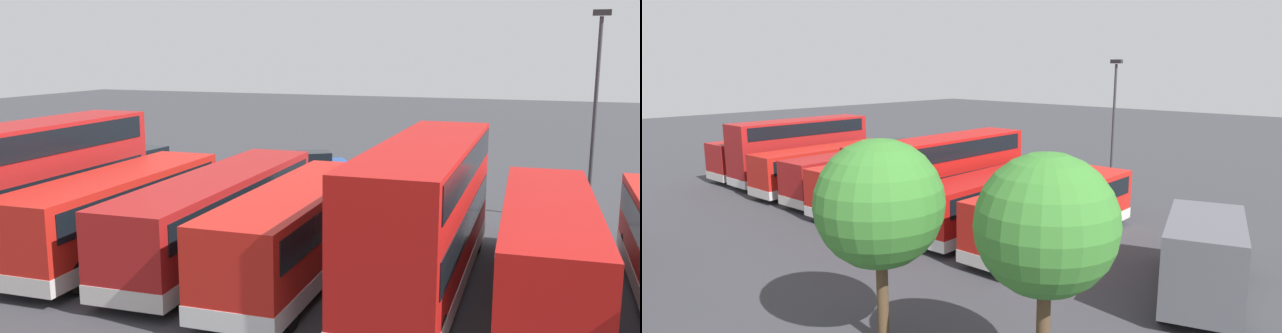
% 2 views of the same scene
% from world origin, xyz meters
% --- Properties ---
extents(ground_plane, '(140.00, 140.00, 0.00)m').
position_xyz_m(ground_plane, '(0.00, 0.00, 0.00)').
color(ground_plane, '#38383D').
extents(bus_single_deck_near_end, '(2.85, 11.40, 2.95)m').
position_xyz_m(bus_single_deck_near_end, '(-12.77, 9.96, 1.62)').
color(bus_single_deck_near_end, red).
rests_on(bus_single_deck_near_end, ground).
extents(bus_single_deck_second, '(3.12, 11.17, 2.95)m').
position_xyz_m(bus_single_deck_second, '(-9.07, 9.91, 1.62)').
color(bus_single_deck_second, '#B71411').
rests_on(bus_single_deck_second, ground).
extents(bus_double_decker_third, '(2.84, 11.80, 4.55)m').
position_xyz_m(bus_double_decker_third, '(-5.57, 10.39, 2.45)').
color(bus_double_decker_third, '#B71411').
rests_on(bus_double_decker_third, ground).
extents(bus_single_deck_fourth, '(2.92, 10.47, 2.95)m').
position_xyz_m(bus_single_deck_fourth, '(-1.63, 10.81, 1.62)').
color(bus_single_deck_fourth, red).
rests_on(bus_single_deck_fourth, ground).
extents(bus_single_deck_fifth, '(3.11, 12.08, 2.95)m').
position_xyz_m(bus_single_deck_fifth, '(1.84, 9.67, 1.62)').
color(bus_single_deck_fifth, '#A51919').
rests_on(bus_single_deck_fifth, ground).
extents(bus_single_deck_sixth, '(2.95, 10.26, 2.95)m').
position_xyz_m(bus_single_deck_sixth, '(5.31, 10.73, 1.62)').
color(bus_single_deck_sixth, red).
rests_on(bus_single_deck_sixth, ground).
extents(bus_double_decker_seventh, '(2.81, 10.36, 4.55)m').
position_xyz_m(bus_double_decker_seventh, '(9.20, 10.23, 2.45)').
color(bus_double_decker_seventh, '#A51919').
rests_on(bus_double_decker_seventh, ground).
extents(bus_single_deck_far_end, '(3.00, 10.77, 2.95)m').
position_xyz_m(bus_single_deck_far_end, '(12.52, 10.07, 1.62)').
color(bus_single_deck_far_end, '#A51919').
rests_on(bus_single_deck_far_end, ground).
extents(box_truck_blue, '(4.67, 7.91, 3.20)m').
position_xyz_m(box_truck_blue, '(-20.22, 11.53, 1.71)').
color(box_truck_blue, '#595960').
rests_on(box_truck_blue, ground).
extents(car_hatchback_silver, '(4.41, 3.75, 1.43)m').
position_xyz_m(car_hatchback_silver, '(4.23, -5.38, 0.70)').
color(car_hatchback_silver, '#1E479E').
rests_on(car_hatchback_silver, ground).
extents(car_small_green, '(2.03, 4.07, 1.43)m').
position_xyz_m(car_small_green, '(14.03, -3.52, 0.70)').
color(car_small_green, silver).
rests_on(car_small_green, ground).
extents(lamp_post_tall, '(0.70, 0.30, 8.83)m').
position_xyz_m(lamp_post_tall, '(-10.51, 0.01, 5.11)').
color(lamp_post_tall, '#38383D').
rests_on(lamp_post_tall, ground).
extents(waste_bin_yellow, '(0.60, 0.60, 0.95)m').
position_xyz_m(waste_bin_yellow, '(0.99, 1.57, 0.47)').
color(waste_bin_yellow, '#197F33').
rests_on(waste_bin_yellow, ground).
extents(tree_leftmost, '(3.67, 3.67, 6.44)m').
position_xyz_m(tree_leftmost, '(-19.31, 20.58, 4.58)').
color(tree_leftmost, '#4C3823').
rests_on(tree_leftmost, ground).
extents(tree_midright, '(3.90, 3.90, 6.42)m').
position_xyz_m(tree_midright, '(-14.22, 21.70, 4.45)').
color(tree_midright, '#4C3823').
rests_on(tree_midright, ground).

